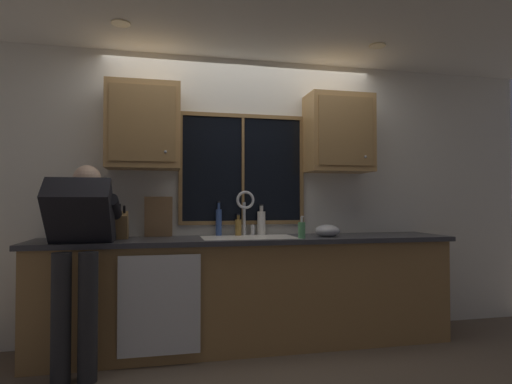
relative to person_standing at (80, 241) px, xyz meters
name	(u,v)px	position (x,y,z in m)	size (l,w,h in m)	color
back_wall	(242,196)	(1.31, 0.65, 0.33)	(5.86, 0.12, 2.55)	silver
ceiling_downlight_left	(121,23)	(0.27, -0.01, 1.60)	(0.14, 0.14, 0.01)	#FFEAB2
ceiling_downlight_right	(377,46)	(2.35, -0.01, 1.60)	(0.14, 0.14, 0.01)	#FFEAB2
window_glass	(243,169)	(1.30, 0.58, 0.58)	(1.10, 0.02, 0.95)	black
window_frame_top	(243,116)	(1.30, 0.57, 1.07)	(1.17, 0.02, 0.04)	olive
window_frame_bottom	(243,223)	(1.30, 0.57, 0.09)	(1.17, 0.02, 0.04)	olive
window_frame_left	(180,168)	(0.73, 0.57, 0.58)	(0.04, 0.02, 0.95)	olive
window_frame_right	(302,170)	(1.87, 0.57, 0.58)	(0.04, 0.02, 0.95)	olive
window_mullion_center	(243,169)	(1.30, 0.57, 0.58)	(0.02, 0.02, 0.95)	olive
lower_cabinet_run	(250,294)	(1.31, 0.30, -0.50)	(3.46, 0.58, 0.88)	#A07744
countertop	(250,240)	(1.31, 0.28, -0.04)	(3.52, 0.62, 0.04)	#38383D
dishwasher_front	(160,305)	(0.56, -0.02, -0.49)	(0.60, 0.02, 0.74)	white
upper_cabinet_left	(144,126)	(0.42, 0.42, 0.92)	(0.60, 0.36, 0.72)	#B2844C
upper_cabinet_right	(339,134)	(2.18, 0.42, 0.92)	(0.60, 0.36, 0.72)	#B2844C
sink	(249,249)	(1.30, 0.29, -0.12)	(0.80, 0.46, 0.21)	white
faucet	(246,207)	(1.31, 0.47, 0.23)	(0.18, 0.09, 0.40)	silver
person_standing	(80,241)	(0.00, 0.00, 0.00)	(0.53, 0.71, 1.51)	#262628
knife_block	(120,226)	(0.24, 0.34, 0.08)	(0.12, 0.18, 0.32)	olive
cutting_board	(158,217)	(0.54, 0.50, 0.15)	(0.24, 0.02, 0.35)	#997047
mixing_bowl	(327,231)	(1.99, 0.23, 0.03)	(0.22, 0.22, 0.11)	#B7B7BC
soap_dispenser	(302,230)	(1.71, 0.10, 0.05)	(0.06, 0.07, 0.19)	#59A566
bottle_green_glass	(261,222)	(1.46, 0.53, 0.09)	(0.07, 0.07, 0.28)	silver
bottle_tall_clear	(238,227)	(1.24, 0.50, 0.06)	(0.06, 0.06, 0.19)	olive
bottle_amber_small	(219,222)	(1.07, 0.51, 0.10)	(0.05, 0.05, 0.31)	#334C8C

